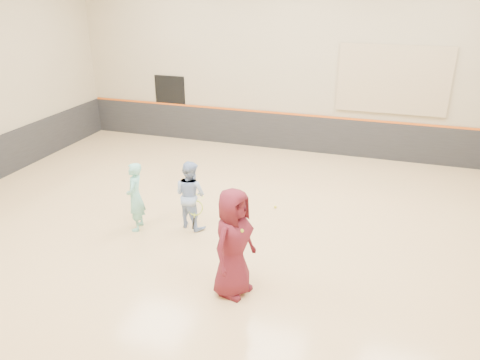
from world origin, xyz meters
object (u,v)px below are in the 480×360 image
(girl, at_px, (135,197))
(spare_racket, at_px, (198,195))
(instructor, at_px, (190,195))
(young_man, at_px, (233,243))

(girl, distance_m, spare_racket, 2.17)
(instructor, distance_m, young_man, 2.66)
(young_man, bearing_deg, instructor, 56.99)
(spare_racket, bearing_deg, instructor, -72.59)
(girl, height_order, instructor, same)
(young_man, height_order, spare_racket, young_man)
(young_man, xyz_separation_m, spare_racket, (-2.16, 3.49, -0.93))
(instructor, bearing_deg, girl, 42.76)
(girl, xyz_separation_m, instructor, (1.11, 0.48, 0.00))
(girl, xyz_separation_m, young_man, (2.81, -1.55, 0.22))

